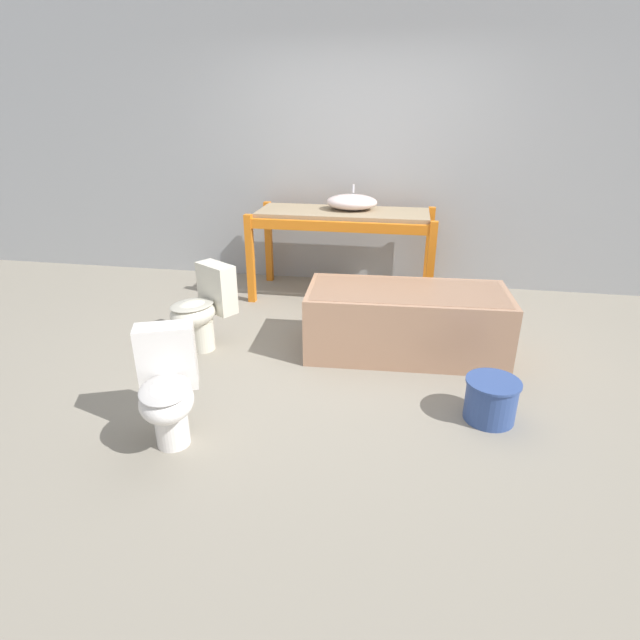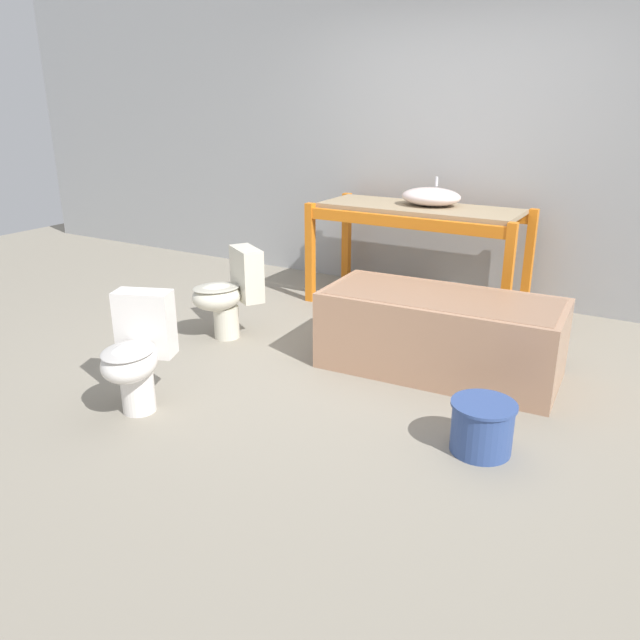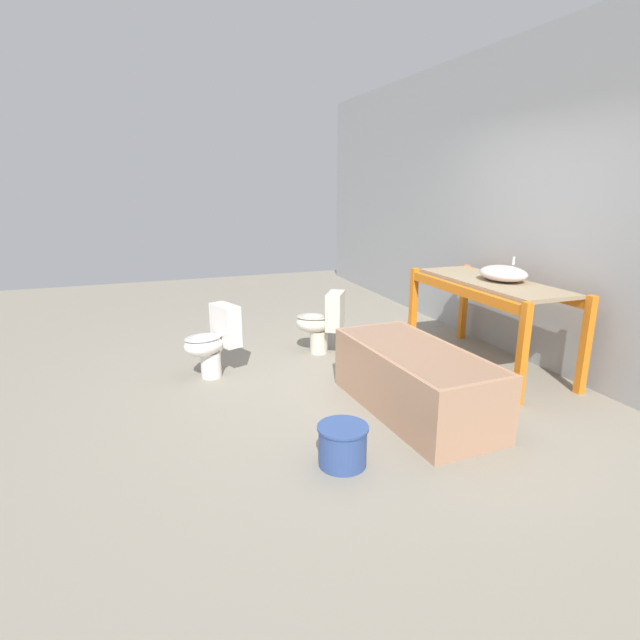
{
  "view_description": "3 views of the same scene",
  "coord_description": "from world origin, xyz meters",
  "px_view_note": "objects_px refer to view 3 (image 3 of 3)",
  "views": [
    {
      "loc": [
        0.5,
        -3.58,
        1.83
      ],
      "look_at": [
        -0.02,
        -0.66,
        0.55
      ],
      "focal_mm": 28.0,
      "sensor_mm": 36.0,
      "label": 1
    },
    {
      "loc": [
        1.81,
        -3.64,
        1.74
      ],
      "look_at": [
        0.03,
        -0.62,
        0.48
      ],
      "focal_mm": 35.0,
      "sensor_mm": 36.0,
      "label": 2
    },
    {
      "loc": [
        3.77,
        -1.92,
        1.78
      ],
      "look_at": [
        0.02,
        -0.55,
        0.69
      ],
      "focal_mm": 28.0,
      "sensor_mm": 36.0,
      "label": 3
    }
  ],
  "objects_px": {
    "toilet_far": "(213,340)",
    "bathtub_main": "(415,376)",
    "sink_basin": "(503,273)",
    "toilet_near": "(322,321)",
    "bucket_white": "(343,444)"
  },
  "relations": [
    {
      "from": "sink_basin",
      "to": "bathtub_main",
      "type": "distance_m",
      "value": 1.56
    },
    {
      "from": "sink_basin",
      "to": "toilet_near",
      "type": "distance_m",
      "value": 1.88
    },
    {
      "from": "sink_basin",
      "to": "bathtub_main",
      "type": "relative_size",
      "value": 0.32
    },
    {
      "from": "bathtub_main",
      "to": "toilet_near",
      "type": "xyz_separation_m",
      "value": [
        -1.59,
        -0.2,
        0.05
      ]
    },
    {
      "from": "bathtub_main",
      "to": "toilet_far",
      "type": "xyz_separation_m",
      "value": [
        -1.32,
        -1.4,
        0.05
      ]
    },
    {
      "from": "bathtub_main",
      "to": "bucket_white",
      "type": "xyz_separation_m",
      "value": [
        0.55,
        -0.85,
        -0.16
      ]
    },
    {
      "from": "toilet_near",
      "to": "toilet_far",
      "type": "relative_size",
      "value": 1.0
    },
    {
      "from": "toilet_far",
      "to": "bathtub_main",
      "type": "bearing_deg",
      "value": 25.24
    },
    {
      "from": "toilet_far",
      "to": "bucket_white",
      "type": "relative_size",
      "value": 2.01
    },
    {
      "from": "sink_basin",
      "to": "toilet_far",
      "type": "bearing_deg",
      "value": -105.06
    },
    {
      "from": "bathtub_main",
      "to": "sink_basin",
      "type": "bearing_deg",
      "value": 111.92
    },
    {
      "from": "sink_basin",
      "to": "toilet_near",
      "type": "relative_size",
      "value": 0.74
    },
    {
      "from": "sink_basin",
      "to": "toilet_near",
      "type": "xyz_separation_m",
      "value": [
        -0.99,
        -1.48,
        -0.6
      ]
    },
    {
      "from": "toilet_near",
      "to": "sink_basin",
      "type": "bearing_deg",
      "value": 88.59
    },
    {
      "from": "bathtub_main",
      "to": "bucket_white",
      "type": "relative_size",
      "value": 4.67
    }
  ]
}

